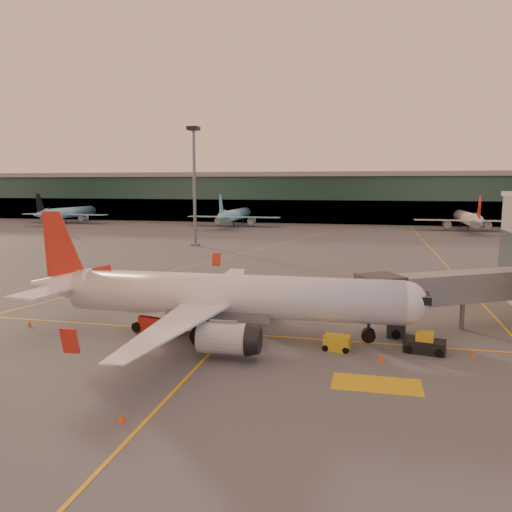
% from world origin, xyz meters
% --- Properties ---
extents(ground, '(600.00, 600.00, 0.00)m').
position_xyz_m(ground, '(0.00, 0.00, 0.00)').
color(ground, '#4C4F54').
rests_on(ground, ground).
extents(taxi_markings, '(100.12, 173.00, 0.01)m').
position_xyz_m(taxi_markings, '(-7.32, 44.49, 0.01)').
color(taxi_markings, gold).
rests_on(taxi_markings, ground).
extents(terminal, '(400.00, 20.00, 17.60)m').
position_xyz_m(terminal, '(0.00, 141.79, 8.76)').
color(terminal, '#19382D').
rests_on(terminal, ground).
extents(mast_west_near, '(2.40, 2.40, 25.60)m').
position_xyz_m(mast_west_near, '(-20.00, 66.00, 14.86)').
color(mast_west_near, slate).
rests_on(mast_west_near, ground).
extents(distant_aircraft_row, '(225.00, 34.00, 13.00)m').
position_xyz_m(distant_aircraft_row, '(-53.75, 118.00, 0.00)').
color(distant_aircraft_row, '#85D0DE').
rests_on(distant_aircraft_row, ground).
extents(main_airplane, '(36.29, 32.64, 10.96)m').
position_xyz_m(main_airplane, '(4.36, 4.05, 3.56)').
color(main_airplane, white).
rests_on(main_airplane, ground).
extents(jet_bridge, '(20.27, 13.58, 5.56)m').
position_xyz_m(jet_bridge, '(26.98, 11.88, 3.77)').
color(jet_bridge, slate).
rests_on(jet_bridge, ground).
extents(catering_truck, '(6.23, 3.88, 4.49)m').
position_xyz_m(catering_truck, '(-1.60, 4.32, 2.55)').
color(catering_truck, '#AE2218').
rests_on(catering_truck, ground).
extents(gpu_cart, '(2.31, 1.60, 1.25)m').
position_xyz_m(gpu_cart, '(14.91, 2.44, 0.61)').
color(gpu_cart, gold).
rests_on(gpu_cart, ground).
extents(pushback_tug, '(3.49, 2.29, 1.66)m').
position_xyz_m(pushback_tug, '(21.83, 3.51, 0.68)').
color(pushback_tug, black).
rests_on(pushback_tug, ground).
extents(cone_nose, '(0.42, 0.42, 0.53)m').
position_xyz_m(cone_nose, '(25.46, 3.15, 0.26)').
color(cone_nose, '#FF4B0D').
rests_on(cone_nose, ground).
extents(cone_tail, '(0.40, 0.40, 0.52)m').
position_xyz_m(cone_tail, '(-14.37, 3.16, 0.25)').
color(cone_tail, '#FF4B0D').
rests_on(cone_tail, ground).
extents(cone_wing_right, '(0.44, 0.44, 0.56)m').
position_xyz_m(cone_wing_right, '(3.72, -12.76, 0.27)').
color(cone_wing_right, '#FF4B0D').
rests_on(cone_wing_right, ground).
extents(cone_wing_left, '(0.43, 0.43, 0.55)m').
position_xyz_m(cone_wing_left, '(2.95, 22.09, 0.26)').
color(cone_wing_left, '#FF4B0D').
rests_on(cone_wing_left, ground).
extents(cone_fwd, '(0.49, 0.49, 0.62)m').
position_xyz_m(cone_fwd, '(18.43, 0.75, 0.30)').
color(cone_fwd, '#FF4B0D').
rests_on(cone_fwd, ground).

